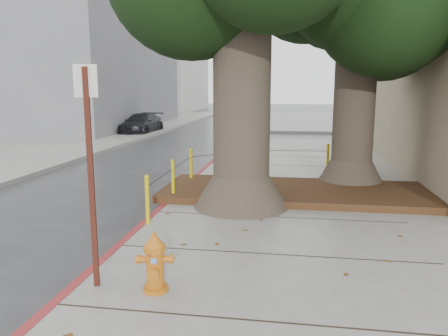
{
  "coord_description": "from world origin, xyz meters",
  "views": [
    {
      "loc": [
        0.77,
        -6.44,
        2.68
      ],
      "look_at": [
        -0.58,
        2.08,
        1.1
      ],
      "focal_mm": 35.0,
      "sensor_mm": 36.0,
      "label": 1
    }
  ],
  "objects_px": {
    "fire_hydrant": "(155,263)",
    "signpost": "(90,165)",
    "car_silver": "(375,129)",
    "car_dark": "(141,124)"
  },
  "relations": [
    {
      "from": "fire_hydrant",
      "to": "signpost",
      "type": "distance_m",
      "value": 1.46
    },
    {
      "from": "car_silver",
      "to": "car_dark",
      "type": "xyz_separation_m",
      "value": [
        -13.27,
        0.64,
        0.06
      ]
    },
    {
      "from": "fire_hydrant",
      "to": "car_silver",
      "type": "relative_size",
      "value": 0.24
    },
    {
      "from": "car_dark",
      "to": "fire_hydrant",
      "type": "bearing_deg",
      "value": -67.91
    },
    {
      "from": "car_silver",
      "to": "car_dark",
      "type": "bearing_deg",
      "value": 90.21
    },
    {
      "from": "fire_hydrant",
      "to": "car_silver",
      "type": "xyz_separation_m",
      "value": [
        6.0,
        19.31,
        0.01
      ]
    },
    {
      "from": "signpost",
      "to": "car_silver",
      "type": "xyz_separation_m",
      "value": [
        6.81,
        19.28,
        -1.2
      ]
    },
    {
      "from": "fire_hydrant",
      "to": "car_silver",
      "type": "distance_m",
      "value": 20.23
    },
    {
      "from": "signpost",
      "to": "car_silver",
      "type": "height_order",
      "value": "signpost"
    },
    {
      "from": "signpost",
      "to": "car_silver",
      "type": "bearing_deg",
      "value": 54.7
    }
  ]
}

